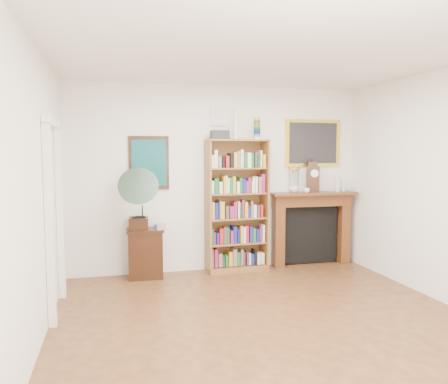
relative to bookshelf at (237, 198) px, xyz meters
name	(u,v)px	position (x,y,z in m)	size (l,w,h in m)	color
room	(279,194)	(-0.24, -2.32, 0.28)	(4.51, 5.01, 2.81)	#4F2A18
door_casing	(55,201)	(-2.44, -1.12, 0.14)	(0.08, 1.02, 2.17)	white
teal_poster	(149,163)	(-1.29, 0.16, 0.53)	(0.58, 0.04, 0.78)	black
small_picture	(219,116)	(-0.24, 0.16, 1.23)	(0.26, 0.04, 0.30)	white
gilt_painting	(313,143)	(1.31, 0.16, 0.83)	(0.95, 0.04, 0.75)	gold
bookshelf	(237,198)	(0.00, 0.00, 0.00)	(0.94, 0.38, 2.30)	brown
side_cabinet	(145,253)	(-1.38, -0.02, -0.76)	(0.52, 0.38, 0.71)	black
fireplace	(311,222)	(1.26, 0.08, -0.42)	(1.40, 0.37, 1.18)	#502912
gramophone	(139,195)	(-1.46, -0.16, 0.10)	(0.59, 0.72, 0.89)	black
cd_stack	(160,227)	(-1.18, -0.13, -0.37)	(0.12, 0.12, 0.08)	#B9B9C6
mantel_clock	(313,178)	(1.27, 0.06, 0.29)	(0.23, 0.19, 0.47)	black
flower_vase	(294,188)	(0.94, 0.05, 0.13)	(0.14, 0.14, 0.15)	silver
teacup	(307,190)	(1.11, -0.05, 0.10)	(0.09, 0.09, 0.07)	white
bottle_left	(337,184)	(1.68, 0.01, 0.18)	(0.07, 0.07, 0.24)	silver
bottle_right	(344,185)	(1.81, 0.05, 0.16)	(0.06, 0.06, 0.20)	silver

